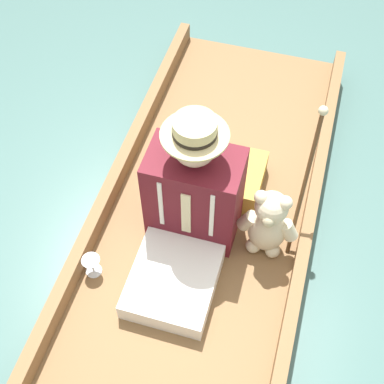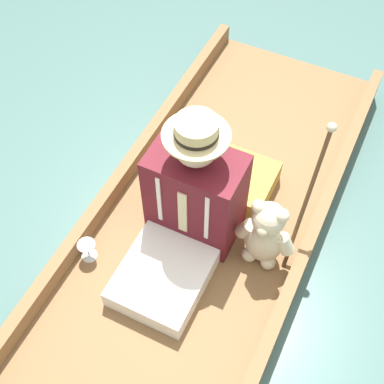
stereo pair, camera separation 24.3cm
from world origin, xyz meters
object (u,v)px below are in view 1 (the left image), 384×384
(seated_person, at_px, (190,207))
(wine_glass, at_px, (91,263))
(teddy_bear, at_px, (268,224))
(walking_cane, at_px, (308,171))

(seated_person, bearing_deg, wine_glass, 44.28)
(teddy_bear, bearing_deg, walking_cane, -123.46)
(seated_person, height_order, wine_glass, seated_person)
(seated_person, bearing_deg, walking_cane, -147.87)
(seated_person, xyz_separation_m, wine_glass, (0.39, 0.31, -0.19))
(seated_person, relative_size, wine_glass, 6.91)
(teddy_bear, relative_size, wine_glass, 3.84)
(seated_person, relative_size, teddy_bear, 1.80)
(walking_cane, bearing_deg, teddy_bear, 56.54)
(wine_glass, height_order, walking_cane, walking_cane)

